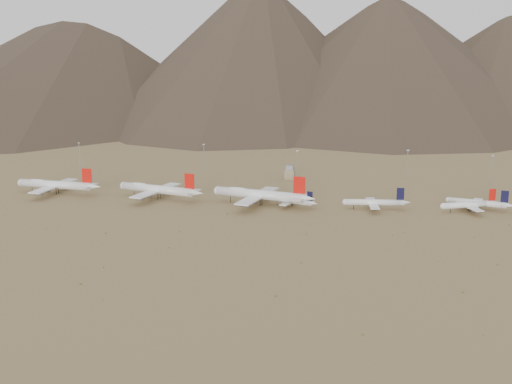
% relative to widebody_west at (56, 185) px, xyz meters
% --- Properties ---
extents(ground, '(3000.00, 3000.00, 0.00)m').
position_rel_widebody_west_xyz_m(ground, '(138.67, -34.26, -7.23)').
color(ground, '#9D8551').
rests_on(ground, ground).
extents(mountain_ridge, '(4400.00, 1000.00, 300.00)m').
position_rel_widebody_west_xyz_m(mountain_ridge, '(138.67, 865.74, 142.77)').
color(mountain_ridge, '#46382A').
rests_on(mountain_ridge, ground).
extents(widebody_west, '(70.52, 54.48, 20.95)m').
position_rel_widebody_west_xyz_m(widebody_west, '(0.00, 0.00, 0.00)').
color(widebody_west, white).
rests_on(widebody_west, ground).
extents(widebody_centre, '(69.81, 55.12, 21.21)m').
position_rel_widebody_west_xyz_m(widebody_centre, '(81.73, -2.75, 0.09)').
color(widebody_centre, white).
rests_on(widebody_centre, ground).
extents(widebody_east, '(75.90, 59.64, 22.88)m').
position_rel_widebody_west_xyz_m(widebody_east, '(158.82, -9.22, 0.67)').
color(widebody_east, white).
rests_on(widebody_east, ground).
extents(narrowbody_a, '(35.92, 26.73, 12.28)m').
position_rel_widebody_west_xyz_m(narrowbody_a, '(181.88, -9.17, -3.24)').
color(narrowbody_a, white).
rests_on(narrowbody_a, ground).
extents(narrowbody_b, '(46.73, 33.82, 15.44)m').
position_rel_widebody_west_xyz_m(narrowbody_b, '(239.21, -7.36, -2.21)').
color(narrowbody_b, white).
rests_on(narrowbody_b, ground).
extents(narrowbody_c, '(43.04, 32.33, 15.02)m').
position_rel_widebody_west_xyz_m(narrowbody_c, '(302.59, -2.36, -2.35)').
color(narrowbody_c, white).
rests_on(narrowbody_c, ground).
extents(narrowbody_d, '(44.57, 33.02, 15.11)m').
position_rel_widebody_west_xyz_m(narrowbody_d, '(309.11, 3.61, -2.32)').
color(narrowbody_d, white).
rests_on(narrowbody_d, ground).
extents(control_tower, '(8.00, 8.00, 12.00)m').
position_rel_widebody_west_xyz_m(control_tower, '(168.67, 85.74, -1.91)').
color(control_tower, gray).
rests_on(control_tower, ground).
extents(mast_far_west, '(2.00, 0.60, 25.70)m').
position_rel_widebody_west_xyz_m(mast_far_west, '(-22.58, 91.54, 6.98)').
color(mast_far_west, gray).
rests_on(mast_far_west, ground).
extents(mast_west, '(2.00, 0.60, 25.70)m').
position_rel_widebody_west_xyz_m(mast_west, '(90.43, 100.78, 6.98)').
color(mast_west, gray).
rests_on(mast_west, ground).
extents(mast_centre, '(2.00, 0.60, 25.70)m').
position_rel_widebody_west_xyz_m(mast_centre, '(175.49, 80.16, 6.98)').
color(mast_centre, gray).
rests_on(mast_centre, ground).
extents(mast_east, '(2.00, 0.60, 25.70)m').
position_rel_widebody_west_xyz_m(mast_east, '(266.14, 98.32, 6.98)').
color(mast_east, gray).
rests_on(mast_east, ground).
extents(mast_far_east, '(2.00, 0.60, 25.70)m').
position_rel_widebody_west_xyz_m(mast_far_east, '(330.91, 82.92, 6.98)').
color(mast_far_east, gray).
rests_on(mast_far_east, ground).
extents(desert_scrub, '(394.75, 175.79, 0.92)m').
position_rel_widebody_west_xyz_m(desert_scrub, '(125.24, -115.05, -6.90)').
color(desert_scrub, olive).
rests_on(desert_scrub, ground).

